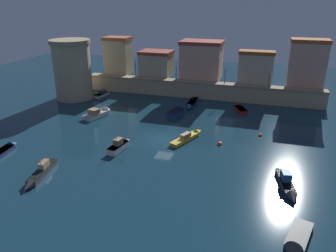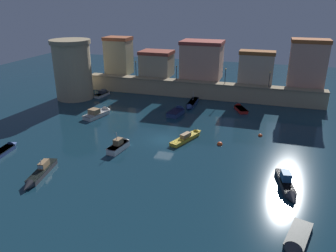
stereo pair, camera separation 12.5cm
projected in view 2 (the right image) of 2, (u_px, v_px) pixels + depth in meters
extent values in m
plane|color=#112D3D|center=(164.00, 140.00, 47.56)|extent=(130.00, 130.00, 0.00)
cube|color=tan|center=(198.00, 90.00, 67.19)|extent=(48.57, 2.14, 3.10)
cube|color=gray|center=(199.00, 82.00, 66.58)|extent=(48.57, 2.44, 0.24)
cube|color=tan|center=(119.00, 57.00, 73.35)|extent=(5.40, 4.13, 7.40)
cube|color=#9D4D2D|center=(118.00, 38.00, 71.87)|extent=(5.62, 4.30, 0.70)
cube|color=tan|center=(157.00, 65.00, 71.89)|extent=(6.59, 5.24, 4.71)
cube|color=brown|center=(157.00, 52.00, 70.90)|extent=(6.85, 5.45, 0.70)
cube|color=tan|center=(202.00, 62.00, 68.97)|extent=(8.25, 5.87, 7.16)
cube|color=brown|center=(202.00, 42.00, 67.53)|extent=(8.58, 6.11, 0.70)
cube|color=tan|center=(256.00, 69.00, 64.85)|extent=(6.59, 3.06, 5.80)
cube|color=brown|center=(258.00, 53.00, 63.66)|extent=(6.86, 3.18, 0.70)
cube|color=tan|center=(307.00, 65.00, 62.15)|extent=(6.58, 3.86, 8.32)
cube|color=#9C4E25|center=(311.00, 41.00, 60.50)|extent=(6.84, 4.01, 0.70)
cylinder|color=tan|center=(73.00, 72.00, 65.54)|extent=(7.27, 7.27, 10.86)
cylinder|color=gray|center=(70.00, 42.00, 63.41)|extent=(7.85, 7.85, 0.80)
cylinder|color=black|center=(136.00, 70.00, 69.76)|extent=(0.12, 0.12, 3.12)
sphere|color=#F9D172|center=(136.00, 62.00, 69.14)|extent=(0.32, 0.32, 0.32)
cylinder|color=black|center=(176.00, 74.00, 67.36)|extent=(0.12, 0.12, 2.64)
sphere|color=#F9D172|center=(176.00, 66.00, 66.82)|extent=(0.32, 0.32, 0.32)
cylinder|color=black|center=(225.00, 77.00, 64.56)|extent=(0.12, 0.12, 2.78)
sphere|color=#F9D172|center=(226.00, 69.00, 63.99)|extent=(0.32, 0.32, 0.32)
cylinder|color=black|center=(269.00, 80.00, 62.26)|extent=(0.12, 0.12, 2.64)
sphere|color=#F9D172|center=(270.00, 72.00, 61.73)|extent=(0.32, 0.32, 0.32)
cube|color=silver|center=(102.00, 95.00, 68.57)|extent=(1.84, 3.93, 0.56)
cone|color=silver|center=(108.00, 92.00, 70.57)|extent=(1.40, 1.22, 1.27)
cube|color=#6C644A|center=(102.00, 94.00, 68.48)|extent=(1.87, 4.01, 0.08)
cube|color=#333842|center=(102.00, 92.00, 68.58)|extent=(1.22, 1.60, 0.71)
cube|color=red|center=(241.00, 110.00, 59.50)|extent=(2.80, 3.77, 0.56)
cone|color=red|center=(237.00, 106.00, 61.52)|extent=(1.64, 1.47, 1.34)
cube|color=maroon|center=(241.00, 108.00, 59.41)|extent=(2.85, 3.84, 0.08)
cube|color=navy|center=(193.00, 103.00, 63.43)|extent=(1.41, 5.88, 0.59)
cone|color=navy|center=(188.00, 108.00, 60.23)|extent=(1.23, 1.43, 1.19)
cube|color=black|center=(193.00, 101.00, 63.34)|extent=(1.44, 6.00, 0.08)
cylinder|color=#B2B2B7|center=(193.00, 96.00, 63.33)|extent=(0.08, 0.08, 1.91)
cube|color=#333338|center=(42.00, 172.00, 38.34)|extent=(2.13, 5.64, 0.62)
cone|color=#333338|center=(27.00, 187.00, 35.19)|extent=(1.34, 1.57, 1.11)
cube|color=black|center=(42.00, 170.00, 38.24)|extent=(2.17, 5.75, 0.08)
cube|color=olive|center=(44.00, 164.00, 38.61)|extent=(0.97, 1.73, 0.72)
cube|color=#99B7C6|center=(40.00, 167.00, 37.84)|extent=(0.62, 0.17, 0.43)
cylinder|color=#B2B2B7|center=(41.00, 165.00, 37.97)|extent=(0.08, 0.08, 1.21)
cube|color=white|center=(118.00, 147.00, 44.21)|extent=(1.85, 3.85, 0.85)
cone|color=white|center=(127.00, 141.00, 46.16)|extent=(1.42, 1.20, 1.29)
cube|color=slate|center=(118.00, 145.00, 44.07)|extent=(1.89, 3.92, 0.08)
cube|color=olive|center=(118.00, 142.00, 43.96)|extent=(1.05, 1.39, 0.82)
cube|color=#99B7C6|center=(121.00, 140.00, 44.49)|extent=(0.80, 0.17, 0.49)
cylinder|color=#B2B2B7|center=(117.00, 139.00, 43.51)|extent=(0.08, 0.08, 1.83)
cone|color=navy|center=(14.00, 144.00, 45.53)|extent=(1.43, 1.50, 1.28)
cube|color=gold|center=(185.00, 139.00, 47.27)|extent=(3.21, 5.80, 0.52)
cone|color=gold|center=(199.00, 132.00, 49.83)|extent=(1.58, 1.72, 1.15)
cube|color=brown|center=(185.00, 138.00, 47.18)|extent=(3.28, 5.92, 0.08)
cube|color=olive|center=(186.00, 135.00, 47.17)|extent=(1.34, 1.93, 0.55)
cube|color=#99B7C6|center=(189.00, 133.00, 47.81)|extent=(0.65, 0.30, 0.33)
cube|color=#333338|center=(299.00, 236.00, 28.13)|extent=(2.62, 4.34, 0.50)
cube|color=black|center=(299.00, 234.00, 28.06)|extent=(2.67, 4.42, 0.08)
cube|color=silver|center=(96.00, 115.00, 56.67)|extent=(2.99, 5.12, 0.71)
cone|color=silver|center=(108.00, 110.00, 59.07)|extent=(2.06, 1.74, 1.79)
cube|color=#685850|center=(96.00, 113.00, 56.55)|extent=(3.05, 5.22, 0.08)
cube|color=olive|center=(94.00, 111.00, 56.04)|extent=(1.90, 1.83, 0.83)
cube|color=#333338|center=(285.00, 182.00, 36.10)|extent=(2.17, 5.38, 0.61)
cone|color=#333338|center=(292.00, 199.00, 33.07)|extent=(1.37, 1.59, 1.12)
cube|color=black|center=(285.00, 180.00, 36.00)|extent=(2.22, 5.49, 0.08)
cube|color=navy|center=(286.00, 176.00, 35.93)|extent=(1.21, 1.64, 0.91)
cube|color=navy|center=(176.00, 113.00, 57.37)|extent=(2.44, 3.78, 0.83)
cone|color=navy|center=(181.00, 109.00, 59.20)|extent=(1.92, 1.27, 1.78)
cube|color=#121437|center=(176.00, 111.00, 57.24)|extent=(2.49, 3.86, 0.08)
sphere|color=#EA4C19|center=(260.00, 136.00, 48.98)|extent=(0.63, 0.63, 0.63)
sphere|color=red|center=(41.00, 163.00, 41.00)|extent=(0.47, 0.47, 0.47)
sphere|color=#EA4C19|center=(220.00, 145.00, 46.11)|extent=(0.79, 0.79, 0.79)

